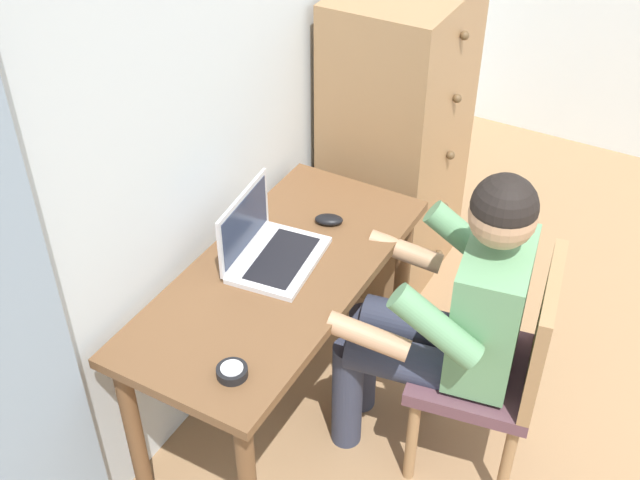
{
  "coord_description": "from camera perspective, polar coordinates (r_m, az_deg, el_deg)",
  "views": [
    {
      "loc": [
        -2.09,
        0.76,
        2.4
      ],
      "look_at": [
        -0.3,
        1.76,
        0.82
      ],
      "focal_mm": 44.9,
      "sensor_mm": 36.0,
      "label": 1
    }
  ],
  "objects": [
    {
      "name": "wall_back",
      "position": [
        2.78,
        -5.15,
        13.18
      ],
      "size": [
        4.8,
        0.05,
        2.5
      ],
      "primitive_type": "cube",
      "color": "silver",
      "rests_on": "ground_plane"
    },
    {
      "name": "desk",
      "position": [
        2.7,
        -2.9,
        -4.1
      ],
      "size": [
        1.21,
        0.55,
        0.72
      ],
      "color": "brown",
      "rests_on": "ground_plane"
    },
    {
      "name": "dresser",
      "position": [
        3.44,
        5.48,
        7.07
      ],
      "size": [
        0.61,
        0.49,
        1.31
      ],
      "color": "#9E754C",
      "rests_on": "ground_plane"
    },
    {
      "name": "chair",
      "position": [
        2.71,
        12.68,
        -8.51
      ],
      "size": [
        0.48,
        0.46,
        0.87
      ],
      "color": "brown",
      "rests_on": "ground_plane"
    },
    {
      "name": "person_seated",
      "position": [
        2.59,
        9.29,
        -4.81
      ],
      "size": [
        0.59,
        0.63,
        1.19
      ],
      "color": "#33384C",
      "rests_on": "ground_plane"
    },
    {
      "name": "laptop",
      "position": [
        2.64,
        -3.78,
        -0.48
      ],
      "size": [
        0.37,
        0.29,
        0.24
      ],
      "color": "silver",
      "rests_on": "desk"
    },
    {
      "name": "computer_mouse",
      "position": [
        2.82,
        0.64,
        1.47
      ],
      "size": [
        0.09,
        0.12,
        0.03
      ],
      "primitive_type": "ellipsoid",
      "rotation": [
        0.0,
        0.0,
        0.39
      ],
      "color": "black",
      "rests_on": "desk"
    },
    {
      "name": "desk_clock",
      "position": [
        2.29,
        -6.28,
        -9.31
      ],
      "size": [
        0.09,
        0.09,
        0.03
      ],
      "color": "black",
      "rests_on": "desk"
    }
  ]
}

